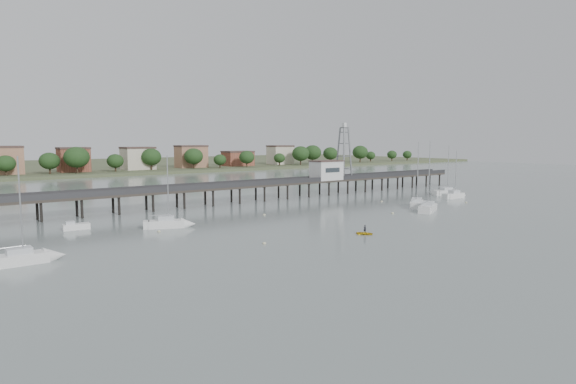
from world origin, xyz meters
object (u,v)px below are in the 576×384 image
(sailboat_d, at_px, (457,195))
(white_tender, at_px, (75,227))
(sailboat_e, at_px, (450,192))
(sailboat_b, at_px, (174,224))
(yellow_dinghy, at_px, (365,234))
(pier, at_px, (248,186))
(lattice_tower, at_px, (344,153))
(sailboat_c, at_px, (417,203))
(sailboat_f, at_px, (429,207))
(sailboat_a, at_px, (32,258))

(sailboat_d, height_order, white_tender, sailboat_d)
(sailboat_e, distance_m, sailboat_b, 80.70)
(white_tender, distance_m, yellow_dinghy, 47.28)
(pier, relative_size, lattice_tower, 9.68)
(pier, bearing_deg, sailboat_e, -21.05)
(lattice_tower, relative_size, sailboat_b, 1.21)
(pier, xyz_separation_m, yellow_dinghy, (-7.14, -45.10, -3.79))
(lattice_tower, height_order, sailboat_b, lattice_tower)
(sailboat_c, relative_size, sailboat_f, 0.98)
(sailboat_e, xyz_separation_m, white_tender, (-94.40, 6.70, -0.14))
(sailboat_a, bearing_deg, sailboat_d, 2.95)
(sailboat_e, bearing_deg, white_tender, -170.08)
(yellow_dinghy, bearing_deg, sailboat_e, -12.81)
(sailboat_a, distance_m, yellow_dinghy, 46.31)
(lattice_tower, bearing_deg, pier, -180.00)
(sailboat_f, bearing_deg, sailboat_c, 34.28)
(sailboat_a, relative_size, yellow_dinghy, 5.13)
(sailboat_e, relative_size, sailboat_f, 0.91)
(sailboat_b, relative_size, white_tender, 3.00)
(pier, distance_m, sailboat_d, 53.53)
(lattice_tower, xyz_separation_m, yellow_dinghy, (-38.64, -45.10, -11.10))
(sailboat_d, relative_size, white_tender, 2.94)
(white_tender, xyz_separation_m, yellow_dinghy, (35.07, -31.71, -0.50))
(sailboat_a, bearing_deg, white_tender, 62.58)
(sailboat_b, distance_m, yellow_dinghy, 31.94)
(sailboat_c, distance_m, yellow_dinghy, 36.48)
(pier, bearing_deg, lattice_tower, 0.00)
(sailboat_a, bearing_deg, yellow_dinghy, -16.27)
(sailboat_d, distance_m, sailboat_e, 7.81)
(sailboat_a, height_order, white_tender, sailboat_a)
(pier, distance_m, sailboat_c, 39.36)
(sailboat_d, height_order, sailboat_e, sailboat_e)
(yellow_dinghy, bearing_deg, sailboat_f, -16.95)
(sailboat_a, xyz_separation_m, white_tender, (9.68, 19.79, -0.14))
(sailboat_d, height_order, yellow_dinghy, sailboat_d)
(sailboat_a, distance_m, white_tender, 22.03)
(sailboat_d, xyz_separation_m, sailboat_e, (5.37, 5.66, -0.01))
(sailboat_f, bearing_deg, pier, 96.20)
(sailboat_a, bearing_deg, sailboat_c, 1.35)
(pier, relative_size, yellow_dinghy, 56.72)
(sailboat_b, height_order, sailboat_f, sailboat_f)
(pier, bearing_deg, sailboat_b, -143.14)
(white_tender, bearing_deg, sailboat_e, 1.29)
(sailboat_d, distance_m, sailboat_a, 98.99)
(white_tender, bearing_deg, lattice_tower, 15.64)
(pier, bearing_deg, sailboat_f, -56.76)
(sailboat_d, height_order, sailboat_a, sailboat_a)
(sailboat_b, xyz_separation_m, sailboat_a, (-23.39, -11.81, -0.00))
(sailboat_e, bearing_deg, pier, 172.93)
(sailboat_c, height_order, yellow_dinghy, sailboat_c)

